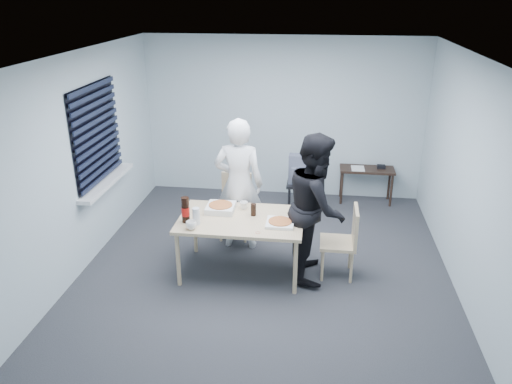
# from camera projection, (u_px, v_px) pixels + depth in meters

# --- Properties ---
(room) EXTENTS (5.00, 5.00, 5.00)m
(room) POSITION_uv_depth(u_px,v_px,m) (99.00, 141.00, 6.37)
(room) COLOR #28292D
(room) RESTS_ON ground
(dining_table) EXTENTS (1.48, 0.94, 0.72)m
(dining_table) POSITION_uv_depth(u_px,v_px,m) (241.00, 223.00, 5.95)
(dining_table) COLOR #D0BD8B
(dining_table) RESTS_ON ground
(chair_far) EXTENTS (0.42, 0.42, 0.89)m
(chair_far) POSITION_uv_depth(u_px,v_px,m) (236.00, 200.00, 6.95)
(chair_far) COLOR #D0BD8B
(chair_far) RESTS_ON ground
(chair_right) EXTENTS (0.42, 0.42, 0.89)m
(chair_right) POSITION_uv_depth(u_px,v_px,m) (345.00, 237.00, 5.93)
(chair_right) COLOR #D0BD8B
(chair_right) RESTS_ON ground
(person_white) EXTENTS (0.65, 0.42, 1.77)m
(person_white) POSITION_uv_depth(u_px,v_px,m) (239.00, 184.00, 6.50)
(person_white) COLOR silver
(person_white) RESTS_ON ground
(person_black) EXTENTS (0.47, 0.86, 1.77)m
(person_black) POSITION_uv_depth(u_px,v_px,m) (316.00, 207.00, 5.84)
(person_black) COLOR black
(person_black) RESTS_ON ground
(side_table) EXTENTS (0.86, 0.38, 0.57)m
(side_table) POSITION_uv_depth(u_px,v_px,m) (367.00, 173.00, 8.03)
(side_table) COLOR #302118
(side_table) RESTS_ON ground
(stool) EXTENTS (0.36, 0.36, 0.51)m
(stool) POSITION_uv_depth(u_px,v_px,m) (299.00, 190.00, 7.64)
(stool) COLOR black
(stool) RESTS_ON ground
(backpack) EXTENTS (0.32, 0.24, 0.45)m
(backpack) POSITION_uv_depth(u_px,v_px,m) (299.00, 170.00, 7.50)
(backpack) COLOR slate
(backpack) RESTS_ON stool
(pizza_box_a) EXTENTS (0.34, 0.34, 0.08)m
(pizza_box_a) POSITION_uv_depth(u_px,v_px,m) (221.00, 208.00, 6.12)
(pizza_box_a) COLOR white
(pizza_box_a) RESTS_ON dining_table
(pizza_box_b) EXTENTS (0.32, 0.32, 0.05)m
(pizza_box_b) POSITION_uv_depth(u_px,v_px,m) (280.00, 223.00, 5.77)
(pizza_box_b) COLOR white
(pizza_box_b) RESTS_ON dining_table
(mug_a) EXTENTS (0.17, 0.17, 0.10)m
(mug_a) POSITION_uv_depth(u_px,v_px,m) (191.00, 225.00, 5.65)
(mug_a) COLOR white
(mug_a) RESTS_ON dining_table
(mug_b) EXTENTS (0.10, 0.10, 0.09)m
(mug_b) POSITION_uv_depth(u_px,v_px,m) (244.00, 205.00, 6.17)
(mug_b) COLOR white
(mug_b) RESTS_ON dining_table
(cola_glass) EXTENTS (0.09, 0.09, 0.15)m
(cola_glass) POSITION_uv_depth(u_px,v_px,m) (253.00, 210.00, 5.98)
(cola_glass) COLOR black
(cola_glass) RESTS_ON dining_table
(soda_bottle) EXTENTS (0.10, 0.10, 0.31)m
(soda_bottle) POSITION_uv_depth(u_px,v_px,m) (186.00, 210.00, 5.78)
(soda_bottle) COLOR black
(soda_bottle) RESTS_ON dining_table
(plastic_cups) EXTENTS (0.11, 0.11, 0.20)m
(plastic_cups) POSITION_uv_depth(u_px,v_px,m) (196.00, 216.00, 5.75)
(plastic_cups) COLOR silver
(plastic_cups) RESTS_ON dining_table
(rubber_band) EXTENTS (0.06, 0.06, 0.00)m
(rubber_band) POSITION_uv_depth(u_px,v_px,m) (258.00, 233.00, 5.58)
(rubber_band) COLOR red
(rubber_band) RESTS_ON dining_table
(papers) EXTENTS (0.29, 0.33, 0.00)m
(papers) POSITION_uv_depth(u_px,v_px,m) (358.00, 168.00, 7.99)
(papers) COLOR white
(papers) RESTS_ON side_table
(black_box) EXTENTS (0.15, 0.13, 0.05)m
(black_box) POSITION_uv_depth(u_px,v_px,m) (381.00, 167.00, 7.99)
(black_box) COLOR black
(black_box) RESTS_ON side_table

